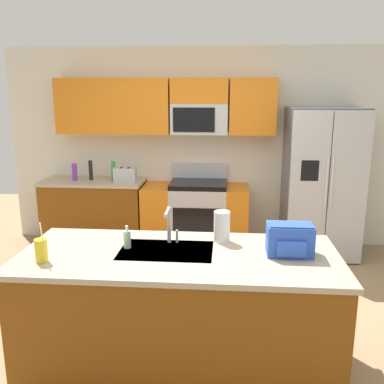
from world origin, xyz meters
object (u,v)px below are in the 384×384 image
at_px(bottle_purple, 75,172).
at_px(drink_cup_yellow, 41,250).
at_px(soap_dispenser, 127,239).
at_px(range_oven, 196,216).
at_px(pepper_mill, 91,170).
at_px(bottle_green, 113,171).
at_px(refrigerator, 321,183).
at_px(sink_faucet, 169,222).
at_px(backpack, 290,239).
at_px(paper_towel_roll, 222,227).
at_px(toaster, 125,174).

distance_m(bottle_purple, drink_cup_yellow, 2.77).
xyz_separation_m(drink_cup_yellow, soap_dispenser, (0.52, 0.31, -0.01)).
distance_m(range_oven, pepper_mill, 1.50).
distance_m(range_oven, bottle_green, 1.22).
xyz_separation_m(refrigerator, sink_faucet, (-1.61, -2.21, 0.14)).
bearing_deg(range_oven, soap_dispenser, -97.97).
height_order(pepper_mill, backpack, pepper_mill).
relative_size(bottle_green, sink_faucet, 0.89).
distance_m(refrigerator, bottle_green, 2.66).
distance_m(pepper_mill, drink_cup_yellow, 2.75).
height_order(sink_faucet, paper_towel_roll, sink_faucet).
bearing_deg(soap_dispenser, paper_towel_roll, 15.57).
bearing_deg(pepper_mill, drink_cup_yellow, -79.03).
height_order(range_oven, refrigerator, refrigerator).
distance_m(drink_cup_yellow, soap_dispenser, 0.60).
height_order(range_oven, toaster, range_oven).
xyz_separation_m(refrigerator, bottle_purple, (-3.16, 0.04, 0.09)).
distance_m(refrigerator, sink_faucet, 2.74).
bearing_deg(refrigerator, bottle_purple, 179.29).
bearing_deg(drink_cup_yellow, sink_faucet, 27.30).
xyz_separation_m(refrigerator, backpack, (-0.73, -2.36, 0.09)).
relative_size(bottle_purple, sink_faucet, 0.79).
xyz_separation_m(range_oven, sink_faucet, (-0.03, -2.28, 0.62)).
xyz_separation_m(pepper_mill, sink_faucet, (1.34, -2.28, 0.04)).
bearing_deg(drink_cup_yellow, refrigerator, 47.30).
bearing_deg(sink_faucet, refrigerator, 53.93).
distance_m(toaster, bottle_green, 0.18).
height_order(bottle_purple, soap_dispenser, bottle_purple).
xyz_separation_m(range_oven, bottle_green, (-1.08, 0.01, 0.58)).
relative_size(bottle_green, paper_towel_roll, 1.05).
height_order(bottle_green, drink_cup_yellow, drink_cup_yellow).
bearing_deg(paper_towel_roll, sink_faucet, -168.46).
xyz_separation_m(toaster, soap_dispenser, (0.57, -2.34, -0.02)).
relative_size(bottle_green, bottle_purple, 1.14).
height_order(pepper_mill, drink_cup_yellow, drink_cup_yellow).
bearing_deg(refrigerator, paper_towel_roll, -119.67).
xyz_separation_m(soap_dispenser, paper_towel_roll, (0.70, 0.19, 0.05)).
bearing_deg(soap_dispenser, bottle_green, 107.17).
bearing_deg(paper_towel_roll, bottle_green, 123.12).
xyz_separation_m(sink_faucet, backpack, (0.88, -0.15, -0.05)).
distance_m(toaster, drink_cup_yellow, 2.65).
bearing_deg(range_oven, toaster, -176.69).
bearing_deg(pepper_mill, refrigerator, -1.35).
relative_size(bottle_purple, paper_towel_roll, 0.92).
height_order(range_oven, pepper_mill, pepper_mill).
xyz_separation_m(sink_faucet, paper_towel_roll, (0.40, 0.08, -0.05)).
relative_size(bottle_green, soap_dispenser, 1.48).
relative_size(range_oven, soap_dispenser, 8.00).
distance_m(soap_dispenser, backpack, 1.18).
xyz_separation_m(toaster, paper_towel_roll, (1.27, -2.15, 0.03)).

